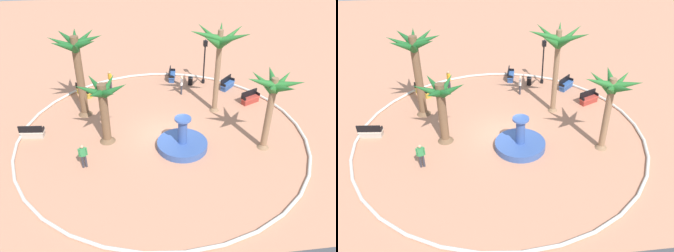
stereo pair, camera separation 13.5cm
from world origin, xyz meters
TOP-DOWN VIEW (x-y plane):
  - ground_plane at (0.00, 0.00)m, footprint 80.00×80.00m
  - plaza_curb at (0.00, 0.00)m, footprint 19.44×19.44m
  - fountain at (-1.12, 1.63)m, footprint 3.26×3.26m
  - palm_tree_near_fountain at (-6.35, 2.23)m, footprint 3.35×3.38m
  - palm_tree_by_curb at (5.43, -3.42)m, footprint 3.74×3.71m
  - palm_tree_mid_plaza at (-4.28, -2.76)m, footprint 4.14×4.09m
  - palm_tree_far_side at (3.70, 0.30)m, footprint 3.33×3.24m
  - bench_east at (8.72, -0.77)m, footprint 1.64×0.64m
  - bench_west at (-1.78, -8.52)m, footprint 0.82×1.67m
  - bench_north at (5.73, -6.40)m, footprint 1.44×1.53m
  - bench_southeast at (-6.23, -6.22)m, footprint 1.49×1.48m
  - bench_southwest at (-7.37, -3.59)m, footprint 1.66×1.15m
  - lamppost at (-4.42, -7.50)m, footprint 0.32×0.32m
  - trash_bin at (-3.25, -7.27)m, footprint 0.46×0.46m
  - person_cyclist_helmet at (-2.21, -5.72)m, footprint 0.25×0.53m
  - person_cyclist_photo at (3.59, -7.26)m, footprint 0.34×0.48m
  - person_pedestrian_stroll at (5.00, 2.84)m, footprint 0.52×0.26m

SIDE VIEW (x-z plane):
  - ground_plane at x=0.00m, z-range 0.00..0.00m
  - plaza_curb at x=0.00m, z-range 0.00..0.20m
  - fountain at x=-1.12m, z-range -0.81..1.45m
  - bench_east at x=8.72m, z-range -0.15..0.85m
  - bench_west at x=-1.78m, z-range -0.15..0.85m
  - bench_north at x=5.73m, z-range -0.15..0.85m
  - bench_southeast at x=-6.23m, z-range -0.15..0.85m
  - bench_southwest at x=-7.37m, z-range -0.15..0.85m
  - trash_bin at x=-3.25m, z-range 0.02..0.75m
  - person_cyclist_helmet at x=-2.21m, z-range 0.10..1.71m
  - person_pedestrian_stroll at x=5.00m, z-range 0.10..1.74m
  - person_cyclist_photo at x=3.59m, z-range 0.10..1.76m
  - lamppost at x=-4.42m, z-range 0.34..4.30m
  - palm_tree_far_side at x=3.70m, z-range 0.78..5.25m
  - palm_tree_near_fountain at x=-6.35m, z-range 1.37..6.58m
  - palm_tree_by_curb at x=5.43m, z-range 1.40..7.66m
  - palm_tree_mid_plaza at x=-4.28m, z-range 1.87..8.37m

